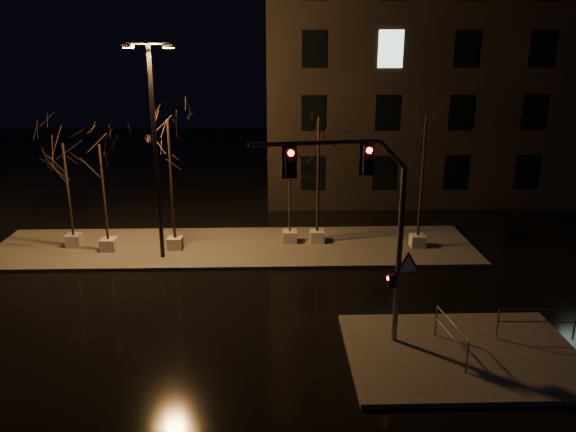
{
  "coord_description": "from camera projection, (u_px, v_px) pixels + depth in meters",
  "views": [
    {
      "loc": [
        1.75,
        -18.36,
        9.13
      ],
      "look_at": [
        2.34,
        2.03,
        2.8
      ],
      "focal_mm": 35.0,
      "sensor_mm": 36.0,
      "label": 1
    }
  ],
  "objects": [
    {
      "name": "guard_rail_a",
      "position": [
        537.0,
        319.0,
        17.55
      ],
      "size": [
        2.45,
        0.18,
        1.06
      ],
      "rotation": [
        0.0,
        0.0,
        -0.05
      ],
      "color": "slate",
      "rests_on": "sidewalk_corner"
    },
    {
      "name": "tree_2",
      "position": [
        169.0,
        150.0,
        24.16
      ],
      "size": [
        1.8,
        1.8,
        6.01
      ],
      "color": "#A8A49D",
      "rests_on": "median"
    },
    {
      "name": "tree_4",
      "position": [
        319.0,
        146.0,
        25.06
      ],
      "size": [
        1.8,
        1.8,
        5.99
      ],
      "color": "#A8A49D",
      "rests_on": "median"
    },
    {
      "name": "sidewalk_corner",
      "position": [
        463.0,
        354.0,
        17.03
      ],
      "size": [
        7.0,
        5.0,
        0.15
      ],
      "primitive_type": "cube",
      "color": "#403E39",
      "rests_on": "ground"
    },
    {
      "name": "tree_3",
      "position": [
        290.0,
        173.0,
        25.39
      ],
      "size": [
        1.8,
        1.8,
        4.37
      ],
      "color": "#A8A49D",
      "rests_on": "median"
    },
    {
      "name": "guard_rail_b",
      "position": [
        451.0,
        333.0,
        16.77
      ],
      "size": [
        0.34,
        2.18,
        1.04
      ],
      "rotation": [
        0.0,
        0.0,
        1.7
      ],
      "color": "slate",
      "rests_on": "sidewalk_corner"
    },
    {
      "name": "traffic_signal_mast",
      "position": [
        368.0,
        214.0,
        16.28
      ],
      "size": [
        5.2,
        0.8,
        6.4
      ],
      "rotation": [
        0.0,
        0.0,
        0.15
      ],
      "color": "slate",
      "rests_on": "sidewalk_corner"
    },
    {
      "name": "median",
      "position": [
        235.0,
        247.0,
        25.9
      ],
      "size": [
        22.0,
        5.0,
        0.15
      ],
      "primitive_type": "cube",
      "color": "#403E39",
      "rests_on": "ground"
    },
    {
      "name": "streetlight_main",
      "position": [
        155.0,
        139.0,
        23.03
      ],
      "size": [
        2.2,
        0.94,
        8.99
      ],
      "rotation": [
        0.0,
        0.0,
        -0.32
      ],
      "color": "black",
      "rests_on": "median"
    },
    {
      "name": "tree_0",
      "position": [
        65.0,
        167.0,
        24.78
      ],
      "size": [
        1.8,
        1.8,
        4.89
      ],
      "color": "#A8A49D",
      "rests_on": "median"
    },
    {
      "name": "tree_5",
      "position": [
        424.0,
        146.0,
        24.43
      ],
      "size": [
        1.8,
        1.8,
        6.17
      ],
      "color": "#A8A49D",
      "rests_on": "median"
    },
    {
      "name": "ground",
      "position": [
        225.0,
        307.0,
        20.19
      ],
      "size": [
        90.0,
        90.0,
        0.0
      ],
      "primitive_type": "plane",
      "color": "black",
      "rests_on": "ground"
    },
    {
      "name": "building",
      "position": [
        464.0,
        69.0,
        35.54
      ],
      "size": [
        25.0,
        12.0,
        15.0
      ],
      "primitive_type": "cube",
      "color": "black",
      "rests_on": "ground"
    },
    {
      "name": "tree_1",
      "position": [
        101.0,
        169.0,
        24.21
      ],
      "size": [
        1.8,
        1.8,
        4.95
      ],
      "color": "#A8A49D",
      "rests_on": "median"
    }
  ]
}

